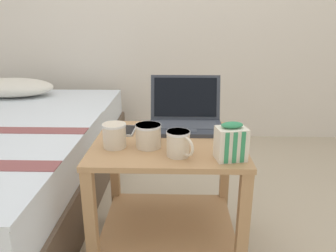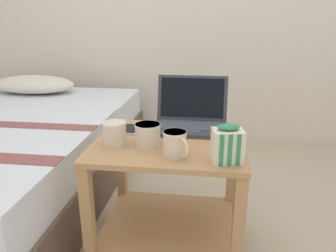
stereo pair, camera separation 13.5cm
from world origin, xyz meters
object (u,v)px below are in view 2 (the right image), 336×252
at_px(mug_front_left, 175,143).
at_px(laptop, 191,118).
at_px(snack_bag, 227,145).
at_px(cell_phone, 130,129).
at_px(mug_mid_center, 148,134).
at_px(mug_front_right, 115,132).

bearing_deg(mug_front_left, laptop, 84.45).
bearing_deg(snack_bag, mug_front_left, 172.18).
xyz_separation_m(mug_front_left, cell_phone, (-0.24, 0.28, -0.05)).
bearing_deg(cell_phone, mug_mid_center, -56.88).
height_order(laptop, mug_front_right, laptop).
distance_m(mug_front_left, mug_mid_center, 0.15).
bearing_deg(mug_mid_center, mug_front_left, -36.18).
relative_size(laptop, snack_bag, 2.39).
height_order(mug_mid_center, cell_phone, mug_mid_center).
height_order(snack_bag, cell_phone, snack_bag).
relative_size(mug_front_right, mug_mid_center, 0.96).
bearing_deg(cell_phone, mug_front_left, -48.48).
height_order(mug_front_right, mug_mid_center, mug_front_right).
bearing_deg(mug_front_left, mug_mid_center, 143.82).
height_order(laptop, mug_mid_center, laptop).
bearing_deg(cell_phone, laptop, 15.83).
xyz_separation_m(laptop, cell_phone, (-0.28, -0.08, -0.04)).
height_order(mug_front_left, mug_mid_center, mug_front_left).
bearing_deg(mug_front_right, cell_phone, 84.73).
relative_size(mug_front_left, mug_front_right, 0.84).
bearing_deg(snack_bag, mug_front_right, 166.24).
relative_size(mug_front_right, snack_bag, 0.96).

